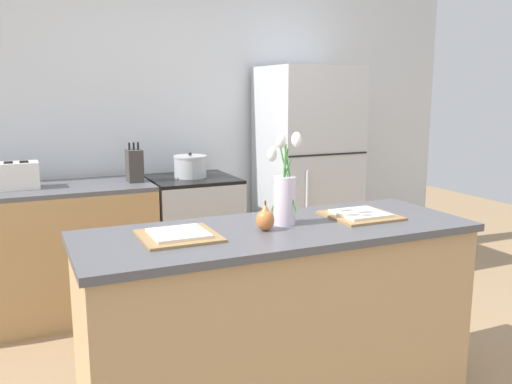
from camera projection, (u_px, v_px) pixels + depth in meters
back_wall at (162, 112)px, 4.14m from camera, size 5.20×0.08×2.70m
kitchen_island at (278, 322)px, 2.52m from camera, size 1.80×0.66×0.91m
back_counter at (23, 257)px, 3.53m from camera, size 1.68×0.60×0.90m
stove_range at (193, 237)px, 3.99m from camera, size 0.60×0.61×0.90m
refrigerator at (307, 176)px, 4.30m from camera, size 0.68×0.67×1.70m
flower_vase at (285, 189)px, 2.47m from camera, size 0.15×0.17×0.42m
pear_figurine at (265, 219)px, 2.37m from camera, size 0.08×0.08×0.13m
plate_setting_left at (178, 235)px, 2.27m from camera, size 0.32×0.32×0.02m
plate_setting_right at (360, 215)px, 2.64m from camera, size 0.32×0.32×0.02m
toaster at (17, 175)px, 3.44m from camera, size 0.28×0.18×0.17m
cooking_pot at (190, 166)px, 3.89m from camera, size 0.24×0.24×0.18m
knife_block at (134, 166)px, 3.71m from camera, size 0.10×0.14×0.27m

